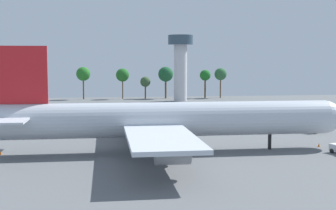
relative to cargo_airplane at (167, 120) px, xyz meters
The scene contains 7 objects.
ground_plane 6.34m from the cargo_airplane, ahead, with size 283.75×283.75×0.00m, color slate.
cargo_airplane is the anchor object (origin of this frame).
pushback_tractor 44.67m from the cargo_airplane, 25.46° to the left, with size 4.71×3.65×2.26m.
safety_cone_nose 32.74m from the cargo_airplane, ahead, with size 0.53×0.53×0.75m, color orange.
safety_cone_tail 32.28m from the cargo_airplane, behind, with size 0.51×0.51×0.72m, color orange.
control_tower 118.16m from the cargo_airplane, 79.34° to the left, with size 11.06×11.06×29.22m.
tree_line_backdrop 131.50m from the cargo_airplane, 85.21° to the left, with size 71.75×7.17×15.15m.
Camera 1 is at (-12.28, -89.12, 17.74)m, focal length 49.79 mm.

